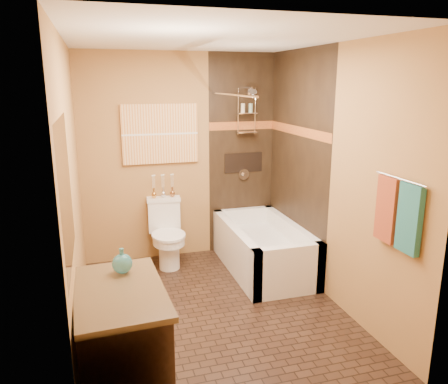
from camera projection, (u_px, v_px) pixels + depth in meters
name	position (u px, v px, depth m)	size (l,w,h in m)	color
floor	(214.00, 309.00, 4.24)	(3.00, 3.00, 0.00)	black
wall_left	(73.00, 194.00, 3.60)	(0.02, 3.00, 2.50)	#A4763F
wall_right	(332.00, 176.00, 4.27)	(0.02, 3.00, 2.50)	#A4763F
wall_back	(181.00, 158.00, 5.33)	(2.40, 0.02, 2.50)	#A4763F
wall_front	(281.00, 241.00, 2.54)	(2.40, 0.02, 2.50)	#A4763F
ceiling	(213.00, 38.00, 3.63)	(3.00, 3.00, 0.00)	silver
alcove_tile_back	(241.00, 155.00, 5.53)	(0.85, 0.01, 2.50)	black
alcove_tile_right	(297.00, 163.00, 4.96)	(0.01, 1.50, 2.50)	black
mosaic_band_back	(242.00, 126.00, 5.43)	(0.85, 0.01, 0.10)	#90391A
mosaic_band_right	(297.00, 131.00, 4.87)	(0.01, 1.50, 0.10)	#90391A
alcove_niche	(243.00, 163.00, 5.56)	(0.50, 0.01, 0.25)	black
shower_fixtures	(247.00, 123.00, 5.33)	(0.24, 0.33, 1.16)	silver
curtain_rod	(231.00, 95.00, 4.55)	(0.03, 0.03, 1.55)	silver
towel_bar	(400.00, 179.00, 3.23)	(0.02, 0.02, 0.55)	silver
towel_teal	(410.00, 219.00, 3.18)	(0.05, 0.22, 0.52)	#1D625B
towel_rust	(387.00, 209.00, 3.42)	(0.05, 0.22, 0.52)	maroon
sunset_painting	(160.00, 134.00, 5.16)	(0.90, 0.04, 0.70)	orange
vanity_mirror	(66.00, 193.00, 2.62)	(0.01, 1.00, 0.90)	white
bathtub	(263.00, 252.00, 5.10)	(0.80, 1.50, 0.55)	white
toilet	(167.00, 233.00, 5.20)	(0.42, 0.61, 0.79)	white
vanity	(121.00, 345.00, 2.95)	(0.62, 0.97, 0.83)	black
teal_bottle	(122.00, 261.00, 3.07)	(0.14, 0.14, 0.23)	#28757A
bud_vases	(163.00, 185.00, 5.23)	(0.28, 0.06, 0.28)	#C0883C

